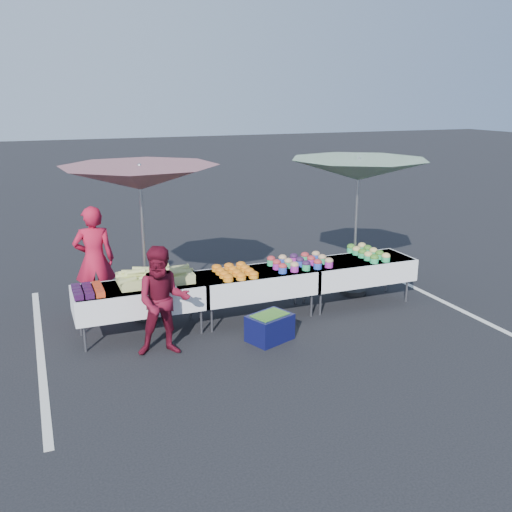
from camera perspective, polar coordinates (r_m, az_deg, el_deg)
name	(u,v)px	position (r m, az deg, el deg)	size (l,w,h in m)	color
ground	(256,317)	(9.02, 0.00, -6.12)	(80.00, 80.00, 0.00)	black
stripe_left	(40,350)	(8.46, -20.79, -8.74)	(0.10, 5.00, 0.00)	silver
stripe_right	(423,292)	(10.57, 16.34, -3.44)	(0.10, 5.00, 0.00)	silver
table_left	(140,297)	(8.35, -11.56, -4.01)	(1.86, 0.81, 0.75)	white
table_center	(256,282)	(8.82, 0.00, -2.61)	(1.86, 0.81, 0.75)	white
table_right	(356,269)	(9.61, 10.01, -1.30)	(1.86, 0.81, 0.75)	white
berry_punnets	(88,290)	(8.15, -16.47, -3.33)	(0.40, 0.54, 0.08)	black
corn_pile	(155,277)	(8.35, -10.05, -2.07)	(1.16, 0.57, 0.26)	#B5C967
plastic_bags	(165,288)	(8.07, -9.14, -3.16)	(0.30, 0.25, 0.05)	white
carrot_bowls	(235,271)	(8.63, -2.13, -1.53)	(0.55, 0.69, 0.11)	orange
potato_cups	(300,261)	(9.04, 4.41, -0.55)	(0.94, 0.58, 0.16)	blue
bean_baskets	(368,252)	(9.74, 11.13, 0.35)	(0.36, 0.86, 0.15)	#2BAD66
vendor	(94,260)	(9.34, -15.86, -0.37)	(0.63, 0.41, 1.73)	#AE1331
customer	(163,301)	(7.64, -9.28, -4.49)	(0.73, 0.57, 1.50)	maroon
umbrella_left	(140,179)	(8.60, -11.52, 7.57)	(2.94, 2.94, 2.41)	black
umbrella_right	(359,171)	(9.72, 10.22, 8.40)	(2.62, 2.62, 2.38)	black
storage_bin	(270,327)	(8.14, 1.38, -7.09)	(0.71, 0.62, 0.39)	#0B0D39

